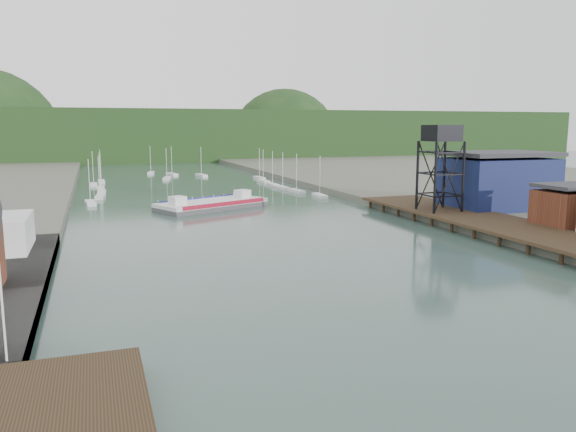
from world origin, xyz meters
TOP-DOWN VIEW (x-y plane):
  - ground at (0.00, 0.00)m, footprint 600.00×600.00m
  - west_stage at (-29.00, 0.00)m, footprint 10.00×18.00m
  - east_pier at (37.00, 45.00)m, footprint 14.00×70.00m
  - flagpole at (-33.00, 10.00)m, footprint 0.16×0.16m
  - lift_tower at (35.00, 58.00)m, footprint 6.50×6.50m
  - blue_shed at (50.00, 60.00)m, footprint 20.50×14.50m
  - marina_sailboats at (0.08, 138.46)m, footprint 57.71×92.65m
  - distant_hills at (-3.98, 301.35)m, footprint 500.00×120.00m
  - chain_ferry at (-2.34, 88.54)m, footprint 25.95×18.71m

SIDE VIEW (x-z plane):
  - ground at x=0.00m, z-range 0.00..0.00m
  - marina_sailboats at x=0.08m, z-range -0.10..0.80m
  - west_stage at x=-29.00m, z-range 0.00..1.80m
  - chain_ferry at x=-2.34m, z-range -0.74..2.73m
  - east_pier at x=37.00m, z-range 0.67..3.12m
  - blue_shed at x=50.00m, z-range 1.41..12.71m
  - flagpole at x=-33.00m, z-range 1.60..13.60m
  - distant_hills at x=-3.98m, z-range -29.62..50.38m
  - lift_tower at x=35.00m, z-range 7.65..23.65m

